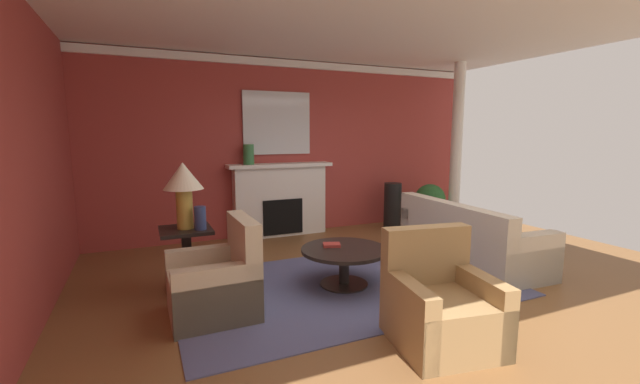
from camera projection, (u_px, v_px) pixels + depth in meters
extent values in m
plane|color=brown|center=(380.00, 288.00, 4.63)|extent=(8.69, 8.69, 0.00)
cube|color=#9E3833|center=(291.00, 148.00, 7.09)|extent=(7.28, 0.12, 3.01)
cube|color=#9E3833|center=(13.00, 166.00, 3.31)|extent=(0.12, 6.42, 3.01)
cube|color=white|center=(371.00, 18.00, 4.45)|extent=(7.28, 6.42, 0.06)
cube|color=white|center=(292.00, 64.00, 6.81)|extent=(7.28, 0.08, 0.12)
cube|color=#4C517A|center=(344.00, 285.00, 4.70)|extent=(3.78, 2.35, 0.01)
cube|color=white|center=(280.00, 201.00, 6.93)|extent=(1.60, 0.25, 1.20)
cube|color=black|center=(281.00, 216.00, 6.95)|extent=(0.70, 0.26, 0.60)
cube|color=white|center=(280.00, 165.00, 6.81)|extent=(1.80, 0.35, 0.06)
cube|color=silver|center=(277.00, 123.00, 6.84)|extent=(1.18, 0.04, 1.06)
cube|color=beige|center=(470.00, 246.00, 5.53)|extent=(1.00, 2.14, 0.45)
cube|color=beige|center=(451.00, 218.00, 5.34)|extent=(0.30, 2.11, 0.40)
cube|color=beige|center=(528.00, 260.00, 4.64)|extent=(0.91, 0.24, 0.62)
cube|color=beige|center=(428.00, 225.00, 6.40)|extent=(0.91, 0.24, 0.62)
cube|color=#C1B293|center=(213.00, 293.00, 3.91)|extent=(0.81, 0.81, 0.44)
cube|color=#C1B293|center=(244.00, 242.00, 3.98)|extent=(0.17, 0.80, 0.51)
cube|color=#C1B293|center=(207.00, 275.00, 4.20)|extent=(0.80, 0.15, 0.60)
cube|color=#C1B293|center=(219.00, 298.00, 3.60)|extent=(0.80, 0.15, 0.60)
cube|color=#9E7A4C|center=(443.00, 320.00, 3.35)|extent=(0.92, 0.92, 0.44)
cube|color=#9E7A4C|center=(426.00, 254.00, 3.59)|extent=(0.82, 0.29, 0.51)
cube|color=#9E7A4C|center=(407.00, 316.00, 3.26)|extent=(0.27, 0.81, 0.60)
cube|color=#9E7A4C|center=(478.00, 307.00, 3.42)|extent=(0.27, 0.81, 0.60)
cylinder|color=black|center=(344.00, 250.00, 4.64)|extent=(1.00, 1.00, 0.04)
cylinder|color=black|center=(344.00, 269.00, 4.67)|extent=(0.12, 0.12, 0.41)
cylinder|color=black|center=(344.00, 284.00, 4.70)|extent=(0.56, 0.56, 0.03)
cube|color=black|center=(186.00, 230.00, 4.54)|extent=(0.56, 0.56, 0.04)
cube|color=black|center=(187.00, 260.00, 4.59)|extent=(0.10, 0.10, 0.66)
cube|color=black|center=(188.00, 286.00, 4.64)|extent=(0.45, 0.45, 0.04)
cylinder|color=#B28E38|center=(185.00, 209.00, 4.51)|extent=(0.18, 0.18, 0.45)
cone|color=beige|center=(183.00, 176.00, 4.45)|extent=(0.44, 0.44, 0.30)
cylinder|color=black|center=(392.00, 205.00, 7.53)|extent=(0.32, 0.32, 0.84)
cylinder|color=navy|center=(200.00, 218.00, 4.47)|extent=(0.13, 0.13, 0.26)
cylinder|color=#33703D|center=(249.00, 154.00, 6.54)|extent=(0.18, 0.18, 0.33)
cube|color=maroon|center=(332.00, 245.00, 4.72)|extent=(0.24, 0.21, 0.03)
cylinder|color=#A8754C|center=(429.00, 220.00, 7.51)|extent=(0.32, 0.32, 0.30)
sphere|color=#28602D|center=(430.00, 199.00, 7.45)|extent=(0.56, 0.56, 0.56)
cylinder|color=white|center=(456.00, 148.00, 7.33)|extent=(0.20, 0.20, 3.01)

